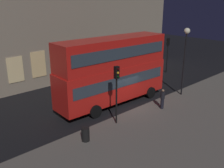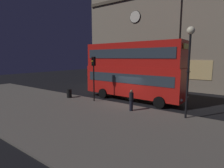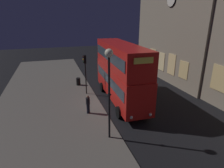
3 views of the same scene
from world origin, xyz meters
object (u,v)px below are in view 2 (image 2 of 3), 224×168
Objects in this scene: traffic_light_near_kerb at (94,70)px; double_decker_bus at (132,69)px; pedestrian at (131,100)px; litter_bin at (69,93)px; street_lamp at (189,52)px.

double_decker_bus is at bearing 55.92° from traffic_light_near_kerb.
pedestrian reaches higher than litter_bin.
street_lamp reaches higher than litter_bin.
street_lamp is 12.23m from litter_bin.
street_lamp is (5.99, -2.98, 1.47)m from double_decker_bus.
double_decker_bus reaches higher than traffic_light_near_kerb.
traffic_light_near_kerb is 4.72× the size of litter_bin.
double_decker_bus is at bearing 153.55° from street_lamp.
double_decker_bus is 4.76m from pedestrian.
double_decker_bus is 11.66× the size of litter_bin.
traffic_light_near_kerb is 4.05m from litter_bin.
street_lamp is at bearing 5.23° from traffic_light_near_kerb.
street_lamp is at bearing 119.39° from pedestrian.
litter_bin is at bearing -145.99° from double_decker_bus.
pedestrian is at bearing -1.80° from litter_bin.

